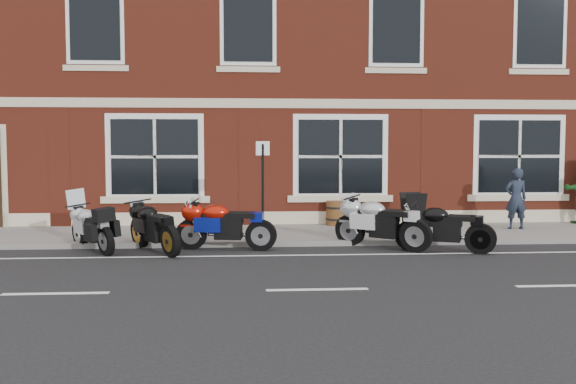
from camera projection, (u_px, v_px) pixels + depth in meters
name	position (u px, v px, depth m)	size (l,w,h in m)	color
ground	(300.00, 257.00, 13.00)	(80.00, 80.00, 0.00)	black
sidewalk	(290.00, 234.00, 15.98)	(30.00, 3.00, 0.12)	slate
kerb	(295.00, 244.00, 14.41)	(30.00, 0.16, 0.12)	slate
pub_building	(275.00, 42.00, 23.03)	(24.00, 12.00, 12.00)	maroon
moto_touring_silver	(92.00, 226.00, 13.70)	(1.26, 1.70, 1.31)	black
moto_sport_red	(224.00, 224.00, 13.85)	(2.19, 0.56, 0.99)	black
moto_sport_black	(155.00, 226.00, 13.58)	(1.29, 1.91, 0.98)	black
moto_sport_silver	(381.00, 221.00, 14.04)	(1.87, 1.60, 1.04)	black
moto_naked_black	(443.00, 226.00, 13.61)	(1.97, 1.02, 0.95)	black
pedestrian_left	(516.00, 199.00, 16.47)	(0.57, 0.38, 1.57)	#1C2333
a_board_sign	(413.00, 211.00, 16.35)	(0.57, 0.38, 0.95)	black
barrel_planter	(336.00, 213.00, 17.30)	(0.59, 0.59, 0.65)	#502B15
parking_sign	(263.00, 183.00, 14.53)	(0.31, 0.10, 2.24)	black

